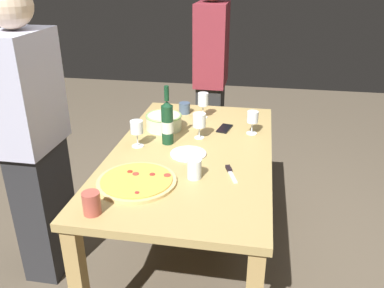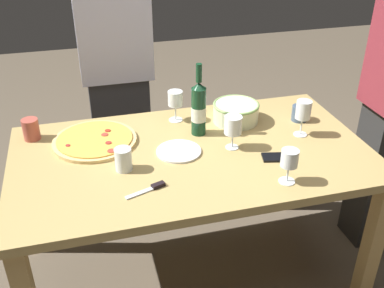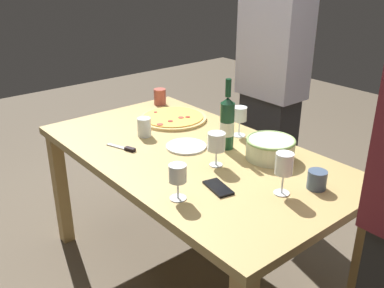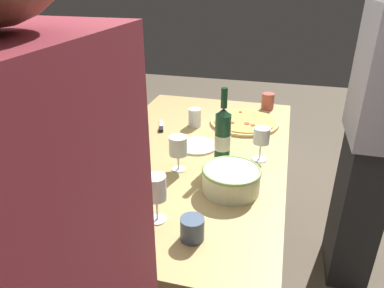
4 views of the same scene
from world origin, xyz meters
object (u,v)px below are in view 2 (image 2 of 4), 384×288
Objects in this scene: wine_bottle at (199,108)px; cup_amber at (299,113)px; cup_ceramic at (31,129)px; side_plate at (179,151)px; wine_glass_far_right at (233,126)px; pizza_knife at (151,188)px; pizza at (95,140)px; wine_glass_by_bottle at (176,99)px; cell_phone at (279,157)px; wine_glass_near_pizza at (289,160)px; dining_table at (192,169)px; cup_spare at (123,159)px; wine_glass_far_left at (303,112)px; serving_bowl at (236,112)px; person_host at (117,72)px.

wine_bottle reaches higher than cup_amber.
side_plate is at bearing -24.98° from cup_ceramic.
side_plate is (-0.24, 0.02, -0.11)m from wine_glass_far_right.
pizza_knife is at bearing -154.41° from cup_amber.
pizza is at bearing 175.31° from wine_bottle.
cell_phone is (0.35, -0.47, -0.11)m from wine_glass_by_bottle.
wine_bottle is at bearing 115.84° from wine_glass_near_pizza.
wine_glass_near_pizza reaches higher than dining_table.
side_plate is at bearing 174.71° from wine_glass_far_right.
pizza_knife is (0.46, -0.55, -0.04)m from cup_ceramic.
pizza is 2.30× the size of pizza_knife.
wine_glass_far_right is at bearing -19.38° from pizza.
cup_amber is (0.42, 0.17, -0.07)m from wine_glass_far_right.
wine_glass_near_pizza is 1.47× the size of cup_spare.
wine_glass_far_left is 1.77× the size of cup_spare.
serving_bowl is 1.31× the size of wine_glass_far_left.
side_plate is (-0.13, -0.15, -0.13)m from wine_bottle.
pizza_knife is at bearing -161.53° from wine_glass_far_left.
person_host is at bearing 133.51° from wine_glass_far_left.
wine_glass_far_right is at bearing -157.55° from cup_amber.
cup_spare reaches higher than dining_table.
dining_table is 0.64m from cup_amber.
wine_glass_by_bottle is 0.63m from cup_amber.
wine_bottle reaches higher than cell_phone.
serving_bowl is (0.71, 0.04, 0.04)m from pizza.
side_plate is at bearing -101.30° from wine_glass_by_bottle.
dining_table is 9.49× the size of pizza_knife.
serving_bowl is at bearing 32.79° from side_plate.
cup_amber is 0.93m from pizza_knife.
dining_table is 10.10× the size of wine_glass_by_bottle.
side_plate is (-0.06, 0.01, 0.10)m from dining_table.
wine_bottle is at bearing -4.69° from pizza.
cup_spare is (-0.86, -0.09, -0.07)m from wine_glass_far_left.
dining_table is at bearing -23.85° from cup_ceramic.
wine_glass_by_bottle is 0.70m from cup_ceramic.
cup_spare is at bearing -173.70° from wine_glass_far_right.
cup_ceramic is (-1.24, 0.29, -0.07)m from wine_glass_far_left.
cup_amber reaches higher than pizza_knife.
cell_phone is 0.85× the size of pizza_knife.
side_plate is (-0.06, -0.31, -0.11)m from wine_glass_by_bottle.
cup_spare is (0.10, -0.27, 0.04)m from pizza.
wine_glass_near_pizza is at bearing -123.93° from wine_glass_far_left.
person_host is (-0.77, 0.82, -0.03)m from wine_glass_far_left.
wine_bottle is (-0.22, -0.08, 0.08)m from serving_bowl.
person_host reaches higher than side_plate.
wine_bottle is at bearing 52.45° from pizza_knife.
serving_bowl is 1.38× the size of pizza_knife.
wine_glass_far_right is (-0.36, -0.03, -0.01)m from wine_glass_far_left.
wine_bottle is 2.39× the size of wine_glass_near_pizza.
person_host is at bearing -136.98° from cell_phone.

